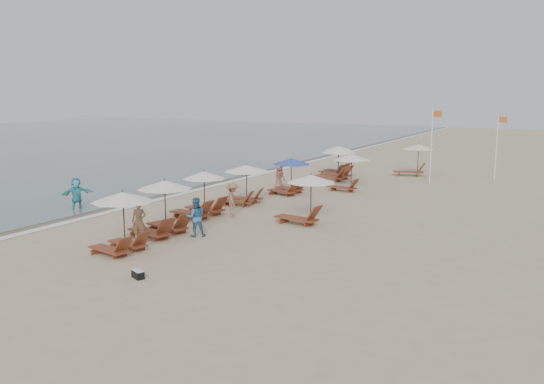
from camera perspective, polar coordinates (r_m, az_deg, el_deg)
The scene contains 21 objects.
ground at distance 21.44m, azimuth 2.27°, elevation -5.92°, with size 160.00×160.00×0.00m, color tan.
wet_sand_band at distance 36.27m, azimuth -8.34°, elevation 0.56°, with size 3.20×140.00×0.01m, color #6B5E4C.
foam_line at distance 35.51m, azimuth -6.67°, elevation 0.41°, with size 0.50×140.00×0.02m, color white.
lounger_station_0 at distance 21.60m, azimuth -14.90°, elevation -2.64°, with size 2.47×2.30×2.30m.
lounger_station_1 at distance 23.89m, azimuth -11.07°, elevation -1.70°, with size 2.68×2.31×2.33m.
lounger_station_2 at distance 27.23m, azimuth -7.24°, elevation -0.45°, with size 2.59×2.13×2.20m.
lounger_station_3 at distance 30.00m, azimuth -2.83°, elevation 1.00°, with size 2.58×2.42×2.11m.
lounger_station_4 at distance 33.03m, azimuth 1.62°, elevation 1.70°, with size 2.50×2.23×2.10m.
lounger_station_5 at distance 38.51m, azimuth 6.28°, elevation 2.76°, with size 2.80×2.40×2.21m.
lounger_station_6 at distance 41.04m, azimuth 6.36°, elevation 3.19°, with size 2.42×2.08×2.09m.
inland_station_0 at distance 25.52m, azimuth 3.25°, elevation -0.28°, with size 2.77×2.24×2.22m.
inland_station_1 at distance 34.26m, azimuth 7.62°, elevation 2.51°, with size 2.55×2.24×2.22m.
inland_station_2 at distance 41.57m, azimuth 13.97°, elevation 3.39°, with size 2.83×2.24×2.22m.
beachgoer_near at distance 23.31m, azimuth -13.14°, elevation -2.84°, with size 0.59×0.38×1.61m, color #A07B56.
beachgoer_mid_a at distance 23.58m, azimuth -7.64°, elevation -2.48°, with size 0.80×0.62×1.64m, color #306691.
beachgoer_mid_b at distance 27.11m, azimuth -3.95°, elevation -0.79°, with size 1.06×0.61×1.64m, color brown.
beachgoer_far_b at distance 34.83m, azimuth 0.73°, elevation 1.55°, with size 0.75×0.49×1.53m, color #B16E60.
waterline_walker at distance 30.21m, azimuth -18.92°, elevation -0.18°, with size 1.53×0.49×1.65m, color teal.
duffel_bag at distance 18.87m, azimuth -13.24°, elevation -7.98°, with size 0.54×0.41×0.27m.
flag_pole_near at distance 37.84m, azimuth 15.68°, elevation 4.80°, with size 0.60×0.08×4.90m.
flag_pole_far at distance 41.33m, azimuth 21.57°, elevation 4.56°, with size 0.60×0.08×4.45m.
Camera 1 is at (9.23, -18.45, 5.87)m, focal length 37.71 mm.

